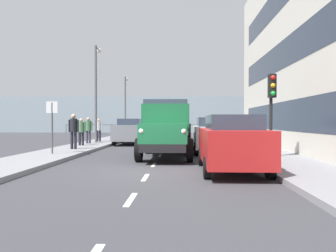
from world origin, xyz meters
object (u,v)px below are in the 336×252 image
object	(u,v)px
car_grey_oppositeside_0	(131,131)
pedestrian_in_dark_coat	(74,128)
lamp_post_promenade	(96,85)
car_navy_oppositeside_1	(142,129)
pedestrian_couple_a	(99,128)
car_white_kerbside_1	(213,135)
pedestrian_near_railing	(81,130)
street_sign	(52,118)
pedestrian_by_lamp	(88,128)
traffic_light_near	(272,97)
lamp_post_far	(125,100)
car_red_kerbside_near	(231,142)
truck_vintage_green	(166,130)

from	to	relation	value
car_grey_oppositeside_0	pedestrian_in_dark_coat	size ratio (longest dim) A/B	2.62
pedestrian_in_dark_coat	lamp_post_promenade	distance (m)	6.05
car_navy_oppositeside_1	pedestrian_couple_a	world-z (taller)	pedestrian_couple_a
car_white_kerbside_1	pedestrian_near_railing	bearing A→B (deg)	-19.98
lamp_post_promenade	street_sign	distance (m)	7.96
pedestrian_by_lamp	car_white_kerbside_1	bearing A→B (deg)	149.77
pedestrian_near_railing	traffic_light_near	distance (m)	11.02
car_navy_oppositeside_1	traffic_light_near	size ratio (longest dim) A/B	1.27
lamp_post_far	street_sign	xyz separation A→B (m)	(-0.06, 17.85, -1.99)
car_navy_oppositeside_1	pedestrian_couple_a	size ratio (longest dim) A/B	2.57
car_red_kerbside_near	pedestrian_in_dark_coat	distance (m)	9.15
pedestrian_in_dark_coat	car_navy_oppositeside_1	bearing A→B (deg)	-99.67
car_red_kerbside_near	street_sign	distance (m)	8.04
car_white_kerbside_1	street_sign	world-z (taller)	street_sign
truck_vintage_green	traffic_light_near	bearing A→B (deg)	167.85
car_navy_oppositeside_1	lamp_post_far	size ratio (longest dim) A/B	0.70
truck_vintage_green	car_red_kerbside_near	bearing A→B (deg)	121.88
pedestrian_by_lamp	street_sign	size ratio (longest dim) A/B	0.74
pedestrian_near_railing	pedestrian_by_lamp	size ratio (longest dim) A/B	0.95
car_red_kerbside_near	car_navy_oppositeside_1	xyz separation A→B (m)	(5.01, -17.42, 0.00)
pedestrian_by_lamp	lamp_post_far	distance (m)	11.79
traffic_light_near	truck_vintage_green	bearing A→B (deg)	-12.15
street_sign	lamp_post_promenade	bearing A→B (deg)	-88.79
traffic_light_near	street_sign	world-z (taller)	traffic_light_near
car_navy_oppositeside_1	lamp_post_promenade	size ratio (longest dim) A/B	0.63
truck_vintage_green	pedestrian_near_railing	bearing A→B (deg)	-43.03
street_sign	car_grey_oppositeside_0	bearing A→B (deg)	-104.82
car_navy_oppositeside_1	pedestrian_in_dark_coat	distance (m)	11.66
truck_vintage_green	lamp_post_far	xyz separation A→B (m)	(4.99, -18.01, 2.49)
pedestrian_couple_a	lamp_post_promenade	size ratio (longest dim) A/B	0.25
pedestrian_in_dark_coat	street_sign	bearing A→B (deg)	86.31
pedestrian_by_lamp	pedestrian_couple_a	bearing A→B (deg)	-94.14
car_red_kerbside_near	pedestrian_near_railing	xyz separation A→B (m)	(7.37, -8.35, 0.17)
car_white_kerbside_1	pedestrian_couple_a	size ratio (longest dim) A/B	2.42
pedestrian_couple_a	traffic_light_near	distance (m)	13.22
pedestrian_by_lamp	lamp_post_far	size ratio (longest dim) A/B	0.28
car_red_kerbside_near	car_grey_oppositeside_0	size ratio (longest dim) A/B	0.89
car_white_kerbside_1	pedestrian_by_lamp	distance (m)	8.63
car_grey_oppositeside_0	lamp_post_promenade	bearing A→B (deg)	8.42
car_red_kerbside_near	lamp_post_far	world-z (taller)	lamp_post_far
car_white_kerbside_1	pedestrian_in_dark_coat	distance (m)	6.98
lamp_post_promenade	car_red_kerbside_near	bearing A→B (deg)	122.81
truck_vintage_green	lamp_post_promenade	world-z (taller)	lamp_post_promenade
car_navy_oppositeside_1	lamp_post_promenade	distance (m)	7.24
lamp_post_promenade	lamp_post_far	bearing A→B (deg)	-90.58
car_grey_oppositeside_0	lamp_post_promenade	world-z (taller)	lamp_post_promenade
pedestrian_near_railing	pedestrian_by_lamp	bearing A→B (deg)	-87.02
street_sign	pedestrian_couple_a	bearing A→B (deg)	-88.62
car_grey_oppositeside_0	street_sign	distance (m)	8.27
car_red_kerbside_near	car_grey_oppositeside_0	distance (m)	12.65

